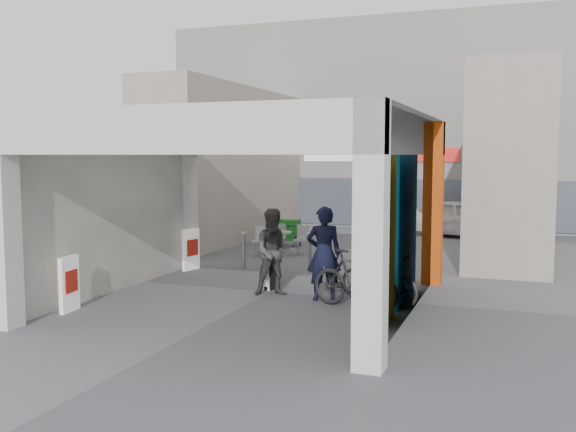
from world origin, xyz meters
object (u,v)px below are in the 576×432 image
at_px(bicycle_front, 379,279).
at_px(bicycle_rear, 355,280).
at_px(man_elderly, 390,257).
at_px(man_crates, 384,213).
at_px(produce_stand, 282,235).
at_px(cafe_set, 280,244).
at_px(white_van, 470,218).
at_px(border_collie, 268,276).
at_px(man_back_turned, 275,252).
at_px(man_with_dog, 324,254).

distance_m(bicycle_front, bicycle_rear, 0.70).
bearing_deg(man_elderly, man_crates, 124.84).
xyz_separation_m(produce_stand, man_elderly, (4.53, -5.94, 0.47)).
relative_size(cafe_set, white_van, 0.35).
bearing_deg(bicycle_front, produce_stand, 58.43).
xyz_separation_m(border_collie, man_crates, (0.57, 8.93, 0.59)).
height_order(man_back_turned, man_crates, man_crates).
distance_m(man_crates, bicycle_rear, 10.06).
bearing_deg(white_van, produce_stand, 141.24).
distance_m(produce_stand, man_with_dog, 7.54).
bearing_deg(produce_stand, bicycle_rear, -65.82).
height_order(man_crates, bicycle_front, man_crates).
distance_m(produce_stand, bicycle_rear, 8.28).
distance_m(produce_stand, man_crates, 3.84).
bearing_deg(bicycle_front, border_collie, 105.29).
height_order(man_elderly, bicycle_front, man_elderly).
relative_size(man_with_dog, white_van, 0.47).
distance_m(man_with_dog, man_back_turned, 1.07).
distance_m(border_collie, bicycle_front, 2.44).
distance_m(cafe_set, man_with_dog, 5.84).
xyz_separation_m(bicycle_front, bicycle_rear, (-0.30, -0.63, 0.08)).
height_order(cafe_set, man_back_turned, man_back_turned).
distance_m(produce_stand, man_elderly, 7.49).
bearing_deg(bicycle_rear, man_back_turned, 89.31).
relative_size(produce_stand, bicycle_rear, 0.68).
height_order(produce_stand, man_with_dog, man_with_dog).
distance_m(man_elderly, bicycle_front, 0.69).
relative_size(produce_stand, bicycle_front, 0.70).
relative_size(man_crates, white_van, 0.46).
bearing_deg(bicycle_rear, man_with_dog, 74.81).
bearing_deg(man_crates, man_with_dog, 77.87).
distance_m(man_with_dog, white_van, 10.89).
height_order(produce_stand, white_van, white_van).
height_order(border_collie, white_van, white_van).
bearing_deg(man_with_dog, produce_stand, -83.07).
bearing_deg(man_back_turned, produce_stand, 82.14).
relative_size(man_back_turned, bicycle_rear, 0.97).
bearing_deg(man_with_dog, border_collie, -41.36).
height_order(cafe_set, bicycle_rear, bicycle_rear).
bearing_deg(cafe_set, man_back_turned, -70.21).
relative_size(produce_stand, man_elderly, 0.78).
bearing_deg(border_collie, man_crates, 105.38).
distance_m(man_crates, bicycle_front, 9.50).
relative_size(produce_stand, white_van, 0.32).
height_order(cafe_set, bicycle_front, bicycle_front).
relative_size(man_back_turned, man_crates, 0.99).
bearing_deg(man_back_turned, cafe_set, 82.34).
relative_size(man_with_dog, bicycle_front, 1.03).
relative_size(cafe_set, man_elderly, 0.86).
distance_m(border_collie, man_elderly, 2.56).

